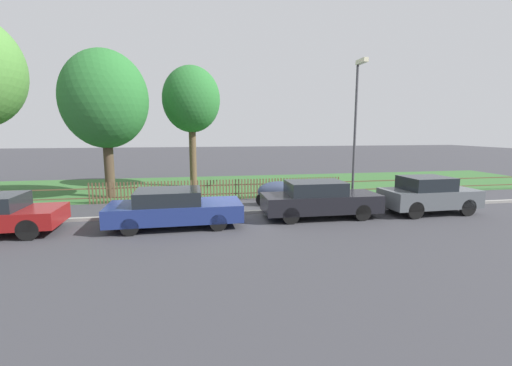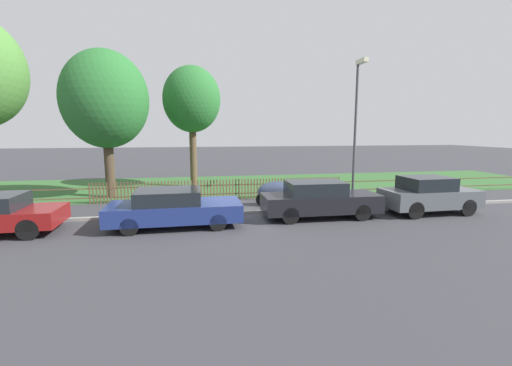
% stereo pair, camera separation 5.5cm
% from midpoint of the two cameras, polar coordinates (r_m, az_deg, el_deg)
% --- Properties ---
extents(ground_plane, '(120.00, 120.00, 0.00)m').
position_cam_midpoint_polar(ground_plane, '(13.81, -4.54, -5.36)').
color(ground_plane, '#38383D').
extents(kerb_stone, '(43.83, 0.20, 0.12)m').
position_cam_midpoint_polar(kerb_stone, '(13.89, -4.59, -5.02)').
color(kerb_stone, gray).
rests_on(kerb_stone, ground).
extents(grass_strip, '(43.83, 8.70, 0.01)m').
position_cam_midpoint_polar(grass_strip, '(21.19, -6.54, -0.44)').
color(grass_strip, '#33602D').
rests_on(grass_strip, ground).
extents(park_fence, '(43.83, 0.05, 0.99)m').
position_cam_midpoint_polar(park_fence, '(16.84, -5.63, -1.10)').
color(park_fence, brown).
rests_on(park_fence, ground).
extents(parked_car_black_saloon, '(4.61, 1.94, 1.32)m').
position_cam_midpoint_polar(parked_car_black_saloon, '(12.38, -13.44, -4.02)').
color(parked_car_black_saloon, navy).
rests_on(parked_car_black_saloon, ground).
extents(parked_car_navy_estate, '(4.50, 1.69, 1.43)m').
position_cam_midpoint_polar(parked_car_navy_estate, '(13.45, 10.60, -2.69)').
color(parked_car_navy_estate, black).
rests_on(parked_car_navy_estate, ground).
extents(parked_car_red_compact, '(3.81, 1.77, 1.51)m').
position_cam_midpoint_polar(parked_car_red_compact, '(15.63, 26.90, -1.75)').
color(parked_car_red_compact, '#51565B').
rests_on(parked_car_red_compact, ground).
extents(covered_motorcycle, '(1.99, 0.94, 1.11)m').
position_cam_midpoint_polar(covered_motorcycle, '(15.39, 3.95, -1.31)').
color(covered_motorcycle, black).
rests_on(covered_motorcycle, ground).
extents(tree_behind_motorcycle, '(4.13, 4.13, 7.25)m').
position_cam_midpoint_polar(tree_behind_motorcycle, '(18.70, -23.75, 12.56)').
color(tree_behind_motorcycle, '#473828').
rests_on(tree_behind_motorcycle, ground).
extents(tree_mid_park, '(3.34, 3.34, 7.09)m').
position_cam_midpoint_polar(tree_mid_park, '(20.88, -10.58, 13.43)').
color(tree_mid_park, brown).
rests_on(tree_mid_park, ground).
extents(street_lamp, '(0.20, 0.79, 6.30)m').
position_cam_midpoint_polar(street_lamp, '(15.66, 16.54, 10.40)').
color(street_lamp, '#47474C').
rests_on(street_lamp, ground).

